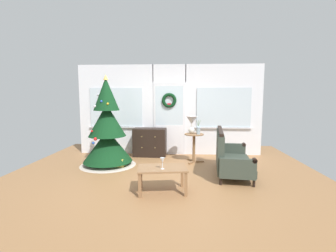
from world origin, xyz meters
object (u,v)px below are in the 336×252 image
Objects in this scene: flower_vase at (198,130)px; wine_glass at (162,161)px; coffee_table at (162,171)px; side_table at (194,142)px; table_lamp at (192,122)px; dresser_cabinet at (150,142)px; settee_sofa at (229,156)px; gift_box at (119,163)px; christmas_tree at (107,133)px.

flower_vase reaches higher than wine_glass.
coffee_table is (-0.74, -1.91, -0.47)m from flower_vase.
table_lamp is (-0.06, 0.04, 0.50)m from side_table.
dresser_cabinet is 1.40m from table_lamp.
settee_sofa is at bearing -53.36° from flower_vase.
dresser_cabinet is 4.71× the size of wine_glass.
table_lamp is at bearing 19.91° from gift_box.
coffee_table is at bearing -106.17° from table_lamp.
dresser_cabinet is at bearing 63.90° from gift_box.
dresser_cabinet is at bearing 102.07° from wine_glass.
table_lamp reaches higher than flower_vase.
wine_glass is (1.46, -1.69, -0.21)m from christmas_tree.
table_lamp reaches higher than side_table.
christmas_tree is 1.31× the size of settee_sofa.
coffee_table is at bearing -111.25° from flower_vase.
side_table is at bearing 73.06° from wine_glass.
settee_sofa is at bearing 41.86° from wine_glass.
coffee_table is 4.22× the size of gift_box.
coffee_table is (0.55, -2.55, -0.02)m from dresser_cabinet.
dresser_cabinet is 1.26× the size of side_table.
coffee_table is (-1.35, -1.10, -0.00)m from settee_sofa.
flower_vase is 0.39× the size of coffee_table.
side_table reaches higher than gift_box.
dresser_cabinet is 0.56× the size of settee_sofa.
table_lamp is at bearing 129.95° from settee_sofa.
gift_box is (-1.76, -0.58, -0.41)m from side_table.
wine_glass is (0.57, -2.65, 0.19)m from dresser_cabinet.
side_table is 1.90m from gift_box.
dresser_cabinet is 1.52m from flower_vase.
side_table is 2.08× the size of flower_vase.
dresser_cabinet reaches higher than wine_glass.
settee_sofa is 1.83× the size of coffee_table.
flower_vase is (2.19, 0.32, 0.06)m from christmas_tree.
settee_sofa is 3.76× the size of table_lamp.
dresser_cabinet is 1.34m from side_table.
coffee_table is (1.45, -1.60, -0.42)m from christmas_tree.
table_lamp is at bearing 146.31° from side_table.
settee_sofa is 2.27× the size of side_table.
flower_vase is 2.15m from wine_glass.
table_lamp is 2.19m from coffee_table.
side_table is at bearing 71.93° from coffee_table.
flower_vase is 1.64× the size of gift_box.
table_lamp is (1.14, -0.54, 0.62)m from dresser_cabinet.
gift_box is (-2.47, 0.30, -0.27)m from settee_sofa.
side_table is 0.80× the size of coffee_table.
flower_vase is (1.30, -0.64, 0.45)m from dresser_cabinet.
table_lamp is at bearing 74.87° from wine_glass.
table_lamp is at bearing 73.83° from coffee_table.
dresser_cabinet is (0.90, 0.96, -0.40)m from christmas_tree.
wine_glass is (-1.33, -1.20, 0.20)m from settee_sofa.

